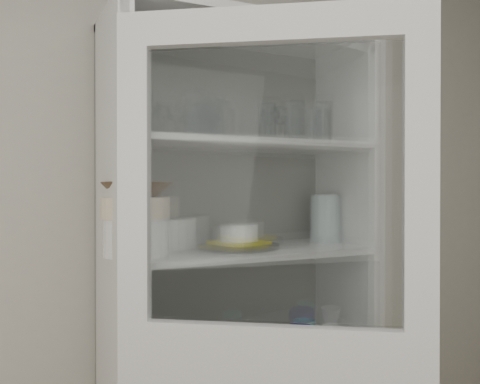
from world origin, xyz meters
name	(u,v)px	position (x,y,z in m)	size (l,w,h in m)	color
wall_back	(171,235)	(0.00, 1.50, 1.30)	(3.60, 0.02, 2.60)	beige
pantry_cabinet	(233,328)	(0.20, 1.34, 0.94)	(1.00, 0.45, 2.10)	white
tumbler_0	(141,112)	(-0.21, 1.15, 1.73)	(0.07, 0.07, 0.15)	silver
tumbler_1	(141,115)	(-0.21, 1.16, 1.72)	(0.06, 0.06, 0.13)	silver
tumbler_2	(197,114)	(-0.03, 1.13, 1.73)	(0.07, 0.07, 0.15)	silver
tumbler_3	(211,116)	(0.04, 1.17, 1.74)	(0.07, 0.07, 0.15)	silver
tumbler_4	(323,122)	(0.46, 1.11, 1.73)	(0.07, 0.07, 0.15)	silver
tumbler_5	(296,121)	(0.35, 1.12, 1.73)	(0.07, 0.07, 0.14)	silver
tumbler_6	(313,125)	(0.44, 1.15, 1.72)	(0.06, 0.06, 0.13)	silver
tumbler_7	(134,117)	(-0.21, 1.25, 1.73)	(0.07, 0.07, 0.14)	silver
tumbler_8	(204,122)	(0.04, 1.25, 1.73)	(0.06, 0.06, 0.13)	silver
tumbler_9	(225,122)	(0.14, 1.28, 1.74)	(0.08, 0.08, 0.15)	silver
tumbler_10	(200,124)	(0.04, 1.29, 1.72)	(0.06, 0.06, 0.12)	silver
tumbler_11	(293,127)	(0.44, 1.29, 1.73)	(0.07, 0.07, 0.14)	silver
goblet_0	(162,121)	(-0.08, 1.36, 1.74)	(0.07, 0.07, 0.15)	silver
goblet_1	(177,121)	(-0.02, 1.37, 1.74)	(0.07, 0.07, 0.16)	silver
goblet_2	(270,124)	(0.40, 1.40, 1.75)	(0.08, 0.08, 0.19)	silver
goblet_3	(280,124)	(0.43, 1.37, 1.75)	(0.08, 0.08, 0.18)	silver
plate_stack_front	(136,237)	(-0.21, 1.23, 1.32)	(0.22, 0.22, 0.13)	white
plate_stack_back	(172,233)	(-0.03, 1.40, 1.32)	(0.19, 0.19, 0.11)	white
cream_bowl	(136,208)	(-0.21, 1.23, 1.42)	(0.23, 0.23, 0.07)	beige
terracotta_bowl	(136,189)	(-0.21, 1.23, 1.48)	(0.21, 0.21, 0.05)	#4D321C
glass_platter	(239,246)	(0.19, 1.26, 1.27)	(0.31, 0.31, 0.02)	silver
yellow_trivet	(239,242)	(0.19, 1.26, 1.28)	(0.17, 0.17, 0.01)	yellow
white_ramekin	(239,232)	(0.19, 1.26, 1.32)	(0.14, 0.14, 0.06)	white
grey_bowl_stack	(325,218)	(0.61, 1.31, 1.36)	(0.12, 0.12, 0.20)	#AFC0C0
mug_blue	(300,338)	(0.43, 1.22, 0.91)	(0.11, 0.11, 0.09)	#1820A4
mug_teal	(304,331)	(0.50, 1.30, 0.90)	(0.09, 0.09, 0.09)	teal
mug_white	(332,336)	(0.56, 1.19, 0.90)	(0.09, 0.09, 0.08)	white
teal_jar	(222,342)	(0.13, 1.28, 0.91)	(0.08, 0.08, 0.10)	teal
measuring_cups	(215,360)	(0.06, 1.19, 0.88)	(0.10, 0.10, 0.04)	#B2B2B6
white_canister	(132,351)	(-0.21, 1.28, 0.92)	(0.11, 0.11, 0.13)	white
tumbler_12	(267,122)	(0.26, 1.17, 1.73)	(0.07, 0.07, 0.13)	silver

